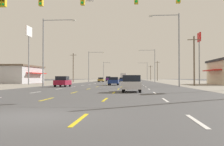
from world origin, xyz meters
The scene contains 26 objects.
ground_plane centered at (0.00, 66.00, 0.00)m, with size 572.00×572.00×0.00m, color #4C4C4F.
lot_apron_left centered at (-24.75, 66.00, 0.00)m, with size 28.00×440.00×0.01m, color gray.
lot_apron_right centered at (24.75, 66.00, 0.00)m, with size 28.00×440.00×0.01m, color gray.
lane_markings centered at (0.00, 104.50, 0.01)m, with size 10.64×227.60×0.01m.
signal_span_wire centered at (-0.40, 11.57, 5.58)m, with size 27.06×0.53×9.23m.
hatchback_inner_right_nearest centered at (3.29, 16.01, 0.78)m, with size 1.72×3.90×1.54m.
hatchback_far_left_near centered at (-6.79, 29.46, 0.78)m, with size 1.72×3.90×1.54m.
sedan_center_turn_mid centered at (-0.01, 39.17, 0.76)m, with size 1.80×4.50×1.46m.
sedan_far_left_midfar centered at (-7.07, 79.14, 0.76)m, with size 1.80×4.50×1.46m.
sedan_center_turn_far centered at (-0.08, 79.53, 0.76)m, with size 1.80×4.50×1.46m.
sedan_inner_right_farther centered at (3.67, 92.78, 0.76)m, with size 1.80×4.50×1.46m.
box_truck_center_turn_farthest centered at (-0.20, 100.71, 1.84)m, with size 2.40×7.20×3.23m.
suv_far_left_distant_a centered at (-7.10, 106.42, 1.03)m, with size 1.98×4.90×1.98m.
storefront_left_row_1 centered at (-25.90, 54.52, 2.20)m, with size 12.45×14.99×4.35m.
pole_sign_left_row_1 centered at (-16.47, 40.80, 8.75)m, with size 0.24×2.74×11.19m.
pole_sign_right_row_1 centered at (16.16, 43.39, 7.51)m, with size 0.24×2.04×9.98m.
streetlight_left_row_0 centered at (-9.61, 30.66, 6.05)m, with size 5.05×0.26×10.31m.
streetlight_right_row_0 centered at (9.72, 30.66, 6.21)m, with size 4.45×0.26×10.76m.
streetlight_left_row_1 centered at (-9.60, 72.61, 5.60)m, with size 4.88×0.26×9.50m.
streetlight_right_row_1 centered at (9.60, 72.61, 5.89)m, with size 5.04×0.26×10.02m.
streetlight_left_row_2 centered at (-9.78, 114.57, 5.09)m, with size 3.64×0.26×8.78m.
streetlight_right_row_2 centered at (9.64, 114.57, 5.04)m, with size 4.42×0.26×8.52m.
utility_pole_right_row_0 centered at (13.79, 37.20, 4.38)m, with size 2.20×0.26×8.38m.
utility_pole_left_row_1 centered at (-15.33, 74.03, 4.76)m, with size 2.20×0.26×9.14m.
utility_pole_right_row_2 centered at (14.74, 114.00, 4.70)m, with size 2.20×0.26×9.01m.
utility_pole_right_row_3 centered at (13.33, 138.52, 4.27)m, with size 2.20×0.26×8.17m.
Camera 1 is at (3.37, -8.54, 1.28)m, focal length 42.55 mm.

